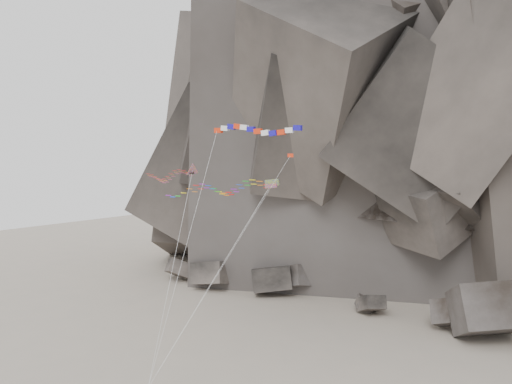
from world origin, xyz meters
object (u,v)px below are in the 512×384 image
Objects in this scene: parafoil_kite at (213,189)px; pennant_kite at (256,212)px; delta_kite at (167,176)px; banner_kite at (255,131)px.

parafoil_kite is 7.74m from pennant_kite.
delta_kite is 11.57m from banner_kite.
banner_kite is 7.67m from parafoil_kite.
pennant_kite is (7.22, -2.10, -1.83)m from parafoil_kite.
pennant_kite is (13.64, -1.45, -3.10)m from delta_kite.
delta_kite is 14.07m from pennant_kite.
banner_kite is at bearing 42.89° from delta_kite.
delta_kite is 6.58m from parafoil_kite.
parafoil_kite is at bearing -150.47° from banner_kite.
pennant_kite reaches higher than parafoil_kite.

